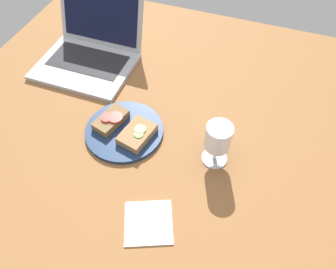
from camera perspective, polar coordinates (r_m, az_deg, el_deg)
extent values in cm
cube|color=brown|center=(101.89, -2.96, -0.10)|extent=(140.00, 140.00, 3.00)
cylinder|color=navy|center=(100.96, -7.60, 0.65)|extent=(23.85, 23.85, 1.28)
cube|color=#937047|center=(97.32, -5.41, 0.07)|extent=(9.85, 12.45, 2.46)
cylinder|color=#6BB74C|center=(95.49, -5.14, 0.06)|extent=(2.86, 2.86, 0.30)
cylinder|color=#6BB74C|center=(96.55, -4.87, 0.92)|extent=(3.48, 3.48, 0.39)
cube|color=brown|center=(101.92, -9.92, 2.51)|extent=(8.80, 12.27, 2.48)
cylinder|color=red|center=(100.29, -9.17, 2.96)|extent=(4.58, 4.58, 0.63)
cylinder|color=red|center=(100.60, -10.61, 2.88)|extent=(3.61, 3.61, 0.65)
cylinder|color=white|center=(95.55, 8.06, -4.08)|extent=(7.39, 7.39, 0.40)
cylinder|color=white|center=(92.97, 8.27, -2.99)|extent=(1.12, 1.12, 5.94)
cylinder|color=white|center=(87.58, 8.77, -0.43)|extent=(7.22, 7.22, 7.61)
cylinder|color=white|center=(88.47, 8.69, -0.87)|extent=(6.64, 6.64, 5.35)
cube|color=#ADAFB5|center=(124.53, -14.23, 11.41)|extent=(33.44, 25.69, 1.71)
cube|color=#232326|center=(125.39, -13.80, 12.40)|extent=(27.42, 14.13, 0.16)
cube|color=#ADAFB5|center=(128.96, -11.65, 19.76)|extent=(32.77, 7.43, 21.13)
cube|color=black|center=(128.60, -11.76, 19.64)|extent=(29.43, 5.76, 17.59)
cube|color=white|center=(85.33, -3.42, -15.07)|extent=(15.66, 15.57, 0.40)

